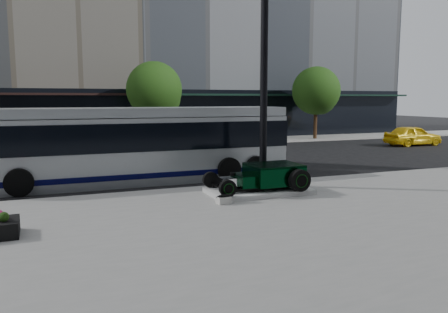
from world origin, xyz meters
name	(u,v)px	position (x,y,z in m)	size (l,w,h in m)	color
ground	(201,179)	(0.00, 0.00, 0.00)	(120.00, 120.00, 0.00)	black
sidewalk_near	(377,269)	(0.00, -10.50, 0.06)	(70.00, 17.00, 0.12)	gray
sidewalk_far	(138,145)	(0.00, 14.00, 0.06)	(70.00, 4.00, 0.12)	gray
street_trees	(156,92)	(1.15, 13.07, 3.77)	(29.80, 3.80, 5.70)	black
display_plinth	(259,191)	(0.76, -3.87, 0.20)	(3.40, 1.80, 0.15)	silver
hot_rod	(268,175)	(1.09, -3.87, 0.70)	(3.22, 2.00, 0.81)	black
info_plaque	(224,200)	(-0.89, -4.83, 0.24)	(0.42, 0.33, 0.31)	silver
lamppost	(264,76)	(1.47, -2.73, 4.08)	(0.47, 0.47, 8.57)	black
transit_bus	(137,144)	(-2.52, 0.38, 1.49)	(12.12, 2.88, 2.92)	#B0B6BA
white_sedan	(220,148)	(2.72, 4.92, 0.64)	(1.80, 4.44, 1.29)	white
yellow_taxi	(413,135)	(18.06, 6.87, 0.71)	(1.67, 4.15, 1.41)	yellow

